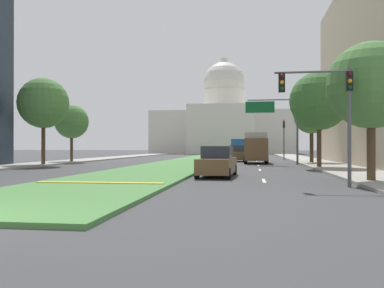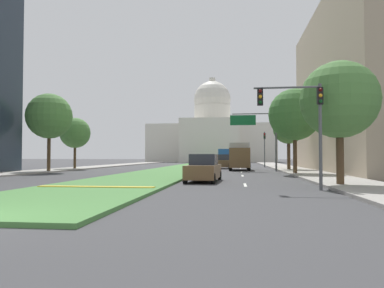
{
  "view_description": "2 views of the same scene",
  "coord_description": "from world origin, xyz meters",
  "px_view_note": "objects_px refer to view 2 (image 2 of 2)",
  "views": [
    {
      "loc": [
        6.68,
        -8.3,
        1.78
      ],
      "look_at": [
        -2.3,
        54.61,
        2.12
      ],
      "focal_mm": 38.82,
      "sensor_mm": 36.0,
      "label": 1
    },
    {
      "loc": [
        6.87,
        -7.97,
        1.67
      ],
      "look_at": [
        0.27,
        45.91,
        3.43
      ],
      "focal_mm": 34.34,
      "sensor_mm": 36.0,
      "label": 2
    }
  ],
  "objects_px": {
    "street_tree_right_near": "(339,100)",
    "sedan_very_far": "(238,159)",
    "street_tree_right_far": "(288,129)",
    "overhead_guide_sign": "(259,129)",
    "street_tree_right_mid": "(295,115)",
    "sedan_distant": "(225,161)",
    "box_truck_delivery": "(239,156)",
    "street_tree_left_mid": "(49,116)",
    "city_bus": "(226,155)",
    "street_tree_left_far": "(75,133)",
    "sedan_far_horizon": "(241,160)",
    "sedan_lead_stopped": "(204,169)",
    "traffic_light_far_right": "(265,145)",
    "sedan_midblock": "(223,162)",
    "traffic_light_near_right": "(302,113)",
    "capitol_building": "(212,136)"
  },
  "relations": [
    {
      "from": "street_tree_right_near",
      "to": "sedan_very_far",
      "type": "xyz_separation_m",
      "value": [
        -5.17,
        76.32,
        -3.9
      ]
    },
    {
      "from": "street_tree_right_far",
      "to": "overhead_guide_sign",
      "type": "bearing_deg",
      "value": -143.82
    },
    {
      "from": "street_tree_right_mid",
      "to": "street_tree_right_far",
      "type": "relative_size",
      "value": 1.16
    },
    {
      "from": "street_tree_right_mid",
      "to": "sedan_distant",
      "type": "xyz_separation_m",
      "value": [
        -7.23,
        30.45,
        -4.6
      ]
    },
    {
      "from": "street_tree_right_far",
      "to": "sedan_very_far",
      "type": "height_order",
      "value": "street_tree_right_far"
    },
    {
      "from": "street_tree_right_near",
      "to": "sedan_distant",
      "type": "distance_m",
      "value": 44.42
    },
    {
      "from": "street_tree_right_far",
      "to": "box_truck_delivery",
      "type": "distance_m",
      "value": 6.45
    },
    {
      "from": "street_tree_right_near",
      "to": "sedan_distant",
      "type": "bearing_deg",
      "value": 99.87
    },
    {
      "from": "street_tree_left_mid",
      "to": "city_bus",
      "type": "bearing_deg",
      "value": 65.79
    },
    {
      "from": "street_tree_left_far",
      "to": "sedan_far_horizon",
      "type": "xyz_separation_m",
      "value": [
        20.43,
        37.52,
        -3.69
      ]
    },
    {
      "from": "sedan_lead_stopped",
      "to": "city_bus",
      "type": "relative_size",
      "value": 0.44
    },
    {
      "from": "traffic_light_far_right",
      "to": "street_tree_left_far",
      "type": "relative_size",
      "value": 0.82
    },
    {
      "from": "traffic_light_far_right",
      "to": "sedan_distant",
      "type": "xyz_separation_m",
      "value": [
        -6.1,
        9.54,
        -2.55
      ]
    },
    {
      "from": "sedan_very_far",
      "to": "street_tree_left_mid",
      "type": "bearing_deg",
      "value": -107.4
    },
    {
      "from": "traffic_light_far_right",
      "to": "sedan_midblock",
      "type": "relative_size",
      "value": 1.26
    },
    {
      "from": "overhead_guide_sign",
      "to": "street_tree_left_far",
      "type": "xyz_separation_m",
      "value": [
        -22.05,
        1.97,
        -0.16
      ]
    },
    {
      "from": "sedan_far_horizon",
      "to": "sedan_distant",
      "type": "bearing_deg",
      "value": -100.18
    },
    {
      "from": "traffic_light_near_right",
      "to": "traffic_light_far_right",
      "type": "xyz_separation_m",
      "value": [
        0.84,
        36.21,
        -0.48
      ]
    },
    {
      "from": "street_tree_right_mid",
      "to": "sedan_very_far",
      "type": "bearing_deg",
      "value": 94.36
    },
    {
      "from": "street_tree_left_mid",
      "to": "sedan_very_far",
      "type": "height_order",
      "value": "street_tree_left_mid"
    },
    {
      "from": "street_tree_right_mid",
      "to": "sedan_distant",
      "type": "relative_size",
      "value": 1.73
    },
    {
      "from": "capitol_building",
      "to": "city_bus",
      "type": "relative_size",
      "value": 3.11
    },
    {
      "from": "sedan_far_horizon",
      "to": "sedan_very_far",
      "type": "bearing_deg",
      "value": 91.55
    },
    {
      "from": "street_tree_left_far",
      "to": "sedan_lead_stopped",
      "type": "height_order",
      "value": "street_tree_left_far"
    },
    {
      "from": "street_tree_left_far",
      "to": "overhead_guide_sign",
      "type": "bearing_deg",
      "value": -5.12
    },
    {
      "from": "overhead_guide_sign",
      "to": "traffic_light_near_right",
      "type": "bearing_deg",
      "value": -88.01
    },
    {
      "from": "traffic_light_far_right",
      "to": "sedan_lead_stopped",
      "type": "xyz_separation_m",
      "value": [
        -6.19,
        -30.85,
        -2.48
      ]
    },
    {
      "from": "street_tree_right_near",
      "to": "sedan_very_far",
      "type": "relative_size",
      "value": 1.64
    },
    {
      "from": "traffic_light_near_right",
      "to": "street_tree_left_mid",
      "type": "xyz_separation_m",
      "value": [
        -22.18,
        16.77,
        1.91
      ]
    },
    {
      "from": "sedan_midblock",
      "to": "sedan_distant",
      "type": "height_order",
      "value": "sedan_midblock"
    },
    {
      "from": "capitol_building",
      "to": "street_tree_left_mid",
      "type": "distance_m",
      "value": 68.21
    },
    {
      "from": "traffic_light_near_right",
      "to": "sedan_very_far",
      "type": "relative_size",
      "value": 1.25
    },
    {
      "from": "street_tree_right_far",
      "to": "sedan_midblock",
      "type": "distance_m",
      "value": 9.94
    },
    {
      "from": "traffic_light_near_right",
      "to": "sedan_far_horizon",
      "type": "height_order",
      "value": "traffic_light_near_right"
    },
    {
      "from": "street_tree_right_mid",
      "to": "sedan_midblock",
      "type": "distance_m",
      "value": 16.59
    },
    {
      "from": "sedan_midblock",
      "to": "box_truck_delivery",
      "type": "height_order",
      "value": "box_truck_delivery"
    },
    {
      "from": "city_bus",
      "to": "box_truck_delivery",
      "type": "bearing_deg",
      "value": -85.18
    },
    {
      "from": "street_tree_left_far",
      "to": "sedan_very_far",
      "type": "relative_size",
      "value": 1.53
    },
    {
      "from": "street_tree_left_mid",
      "to": "city_bus",
      "type": "xyz_separation_m",
      "value": [
        16.83,
        37.43,
        -3.94
      ]
    },
    {
      "from": "sedan_lead_stopped",
      "to": "box_truck_delivery",
      "type": "xyz_separation_m",
      "value": [
        2.45,
        19.8,
        0.84
      ]
    },
    {
      "from": "sedan_distant",
      "to": "overhead_guide_sign",
      "type": "bearing_deg",
      "value": -79.19
    },
    {
      "from": "street_tree_left_mid",
      "to": "sedan_midblock",
      "type": "height_order",
      "value": "street_tree_left_mid"
    },
    {
      "from": "street_tree_left_mid",
      "to": "city_bus",
      "type": "distance_m",
      "value": 41.23
    },
    {
      "from": "capitol_building",
      "to": "street_tree_left_mid",
      "type": "height_order",
      "value": "capitol_building"
    },
    {
      "from": "street_tree_right_far",
      "to": "sedan_far_horizon",
      "type": "relative_size",
      "value": 1.42
    },
    {
      "from": "sedan_distant",
      "to": "street_tree_right_far",
      "type": "bearing_deg",
      "value": -69.15
    },
    {
      "from": "sedan_distant",
      "to": "box_truck_delivery",
      "type": "relative_size",
      "value": 0.7
    },
    {
      "from": "sedan_very_far",
      "to": "sedan_midblock",
      "type": "bearing_deg",
      "value": -92.5
    },
    {
      "from": "overhead_guide_sign",
      "to": "street_tree_left_far",
      "type": "distance_m",
      "value": 22.14
    },
    {
      "from": "capitol_building",
      "to": "street_tree_left_mid",
      "type": "xyz_separation_m",
      "value": [
        -12.11,
        -67.1,
        -1.56
      ]
    }
  ]
}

